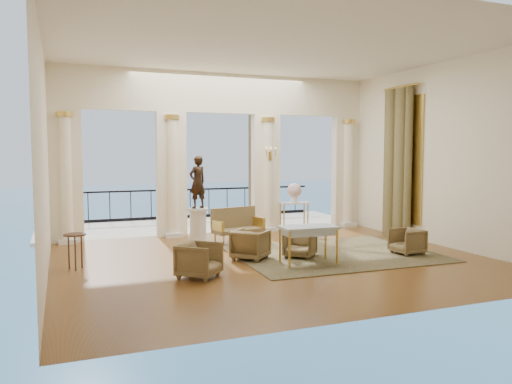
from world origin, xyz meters
name	(u,v)px	position (x,y,z in m)	size (l,w,h in m)	color
floor	(274,260)	(0.00, 0.00, 0.00)	(9.00, 9.00, 0.00)	#482511
room_walls	(298,122)	(0.00, -1.12, 2.88)	(9.00, 9.00, 9.00)	white
arcade	(220,142)	(0.00, 3.82, 2.58)	(9.00, 0.56, 4.50)	#FDF1C9
terrace	(202,225)	(0.00, 5.80, -0.05)	(10.00, 3.60, 0.10)	beige
balustrade	(190,206)	(0.00, 7.40, 0.41)	(9.00, 0.06, 1.03)	black
palm_tree	(251,101)	(2.00, 6.60, 4.09)	(2.00, 2.00, 4.50)	#4C3823
sea	(96,214)	(0.00, 60.00, -6.00)	(160.00, 160.00, 0.00)	#205D83
curtain	(397,163)	(4.28, 1.50, 2.02)	(0.33, 1.40, 4.09)	brown
window_frame	(403,160)	(4.47, 1.50, 2.10)	(0.04, 1.60, 3.40)	gold
wall_sconce	(270,155)	(1.40, 3.51, 2.23)	(0.30, 0.11, 0.33)	gold
rug	(334,254)	(1.50, 0.04, 0.01)	(4.42, 3.44, 0.02)	#31381C
armchair_a	(199,258)	(-1.89, -0.89, 0.36)	(0.69, 0.65, 0.71)	#4F4122
armchair_b	(300,243)	(0.62, 0.00, 0.32)	(0.63, 0.59, 0.64)	#4F4122
armchair_c	(407,240)	(3.04, -0.57, 0.32)	(0.62, 0.58, 0.64)	#4F4122
armchair_d	(251,243)	(-0.45, 0.22, 0.36)	(0.69, 0.65, 0.71)	#4F4122
settee	(237,225)	(-0.02, 2.39, 0.43)	(1.41, 0.83, 0.88)	#4F4122
game_table	(308,230)	(0.50, -0.63, 0.71)	(1.19, 0.69, 0.79)	#ACC1D4
pedestal	(198,229)	(-1.20, 1.80, 0.47)	(0.53, 0.53, 0.98)	silver
statue	(198,182)	(-1.20, 1.80, 1.60)	(0.45, 0.30, 1.24)	black
console_table	(294,207)	(2.20, 3.55, 0.69)	(0.91, 0.45, 0.83)	silver
urn	(294,191)	(2.20, 3.55, 1.15)	(0.42, 0.42, 0.56)	silver
side_table	(75,239)	(-4.00, 0.63, 0.61)	(0.44, 0.44, 0.71)	black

